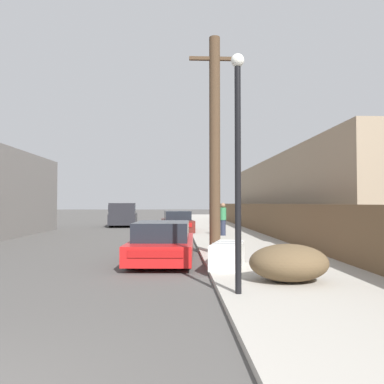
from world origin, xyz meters
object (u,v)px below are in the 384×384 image
object	(u,v)px
parked_sports_car_red	(163,243)
utility_pole	(215,142)
brush_pile	(289,263)
pedestrian	(223,219)
car_parked_mid	(177,223)
discarded_fridge	(228,255)
pickup_truck	(123,215)
street_lamp	(238,153)

from	to	relation	value
parked_sports_car_red	utility_pole	size ratio (longest dim) A/B	0.62
parked_sports_car_red	brush_pile	size ratio (longest dim) A/B	2.72
brush_pile	pedestrian	size ratio (longest dim) A/B	1.00
parked_sports_car_red	car_parked_mid	size ratio (longest dim) A/B	1.05
discarded_fridge	utility_pole	world-z (taller)	utility_pole
parked_sports_car_red	car_parked_mid	world-z (taller)	car_parked_mid
brush_pile	discarded_fridge	bearing A→B (deg)	119.83
parked_sports_car_red	pedestrian	distance (m)	8.54
utility_pole	brush_pile	world-z (taller)	utility_pole
car_parked_mid	utility_pole	distance (m)	10.96
discarded_fridge	utility_pole	bearing A→B (deg)	106.88
parked_sports_car_red	pickup_truck	size ratio (longest dim) A/B	0.88
discarded_fridge	pedestrian	distance (m)	9.93
pickup_truck	brush_pile	world-z (taller)	pickup_truck
car_parked_mid	pickup_truck	world-z (taller)	pickup_truck
discarded_fridge	utility_pole	distance (m)	4.61
parked_sports_car_red	pedestrian	bearing A→B (deg)	72.94
car_parked_mid	utility_pole	world-z (taller)	utility_pole
parked_sports_car_red	pickup_truck	bearing A→B (deg)	104.91
brush_pile	utility_pole	bearing A→B (deg)	103.21
discarded_fridge	street_lamp	distance (m)	3.80
discarded_fridge	brush_pile	xyz separation A→B (m)	(1.09, -1.91, 0.08)
parked_sports_car_red	brush_pile	distance (m)	4.74
pedestrian	brush_pile	bearing A→B (deg)	-90.01
car_parked_mid	pedestrian	distance (m)	4.26
pickup_truck	street_lamp	bearing A→B (deg)	98.85
street_lamp	pedestrian	xyz separation A→B (m)	(1.30, 12.82, -1.79)
car_parked_mid	brush_pile	size ratio (longest dim) A/B	2.59
pickup_truck	street_lamp	distance (m)	23.57
pedestrian	discarded_fridge	bearing A→B (deg)	-96.35
street_lamp	pedestrian	bearing A→B (deg)	84.23
utility_pole	street_lamp	world-z (taller)	utility_pole
street_lamp	brush_pile	world-z (taller)	street_lamp
car_parked_mid	discarded_fridge	bearing A→B (deg)	-88.67
discarded_fridge	utility_pole	size ratio (longest dim) A/B	0.25
car_parked_mid	street_lamp	bearing A→B (deg)	-90.44
street_lamp	pedestrian	world-z (taller)	street_lamp
discarded_fridge	brush_pile	distance (m)	2.20
car_parked_mid	street_lamp	distance (m)	16.46
street_lamp	discarded_fridge	bearing A→B (deg)	86.17
pedestrian	street_lamp	bearing A→B (deg)	-95.77
discarded_fridge	car_parked_mid	size ratio (longest dim) A/B	0.42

